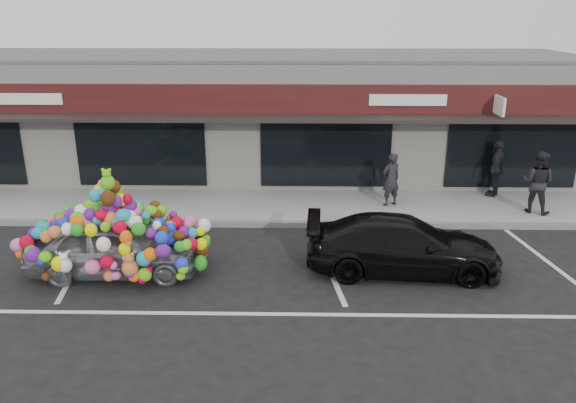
{
  "coord_description": "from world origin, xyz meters",
  "views": [
    {
      "loc": [
        2.11,
        -12.22,
        5.79
      ],
      "look_at": [
        1.85,
        1.4,
        1.13
      ],
      "focal_mm": 35.0,
      "sensor_mm": 36.0,
      "label": 1
    }
  ],
  "objects_px": {
    "pedestrian_b": "(537,182)",
    "pedestrian_c": "(496,168)",
    "toy_car": "(114,240)",
    "pedestrian_a": "(391,180)",
    "black_sedan": "(403,245)"
  },
  "relations": [
    {
      "from": "black_sedan",
      "to": "pedestrian_c",
      "type": "bearing_deg",
      "value": -33.37
    },
    {
      "from": "toy_car",
      "to": "pedestrian_c",
      "type": "height_order",
      "value": "toy_car"
    },
    {
      "from": "pedestrian_b",
      "to": "pedestrian_c",
      "type": "relative_size",
      "value": 1.0
    },
    {
      "from": "pedestrian_b",
      "to": "toy_car",
      "type": "bearing_deg",
      "value": 52.91
    },
    {
      "from": "toy_car",
      "to": "pedestrian_a",
      "type": "bearing_deg",
      "value": -59.22
    },
    {
      "from": "pedestrian_a",
      "to": "pedestrian_b",
      "type": "xyz_separation_m",
      "value": [
        4.15,
        -0.53,
        0.1
      ]
    },
    {
      "from": "toy_car",
      "to": "pedestrian_b",
      "type": "distance_m",
      "value": 11.81
    },
    {
      "from": "toy_car",
      "to": "pedestrian_c",
      "type": "bearing_deg",
      "value": -64.21
    },
    {
      "from": "pedestrian_b",
      "to": "pedestrian_c",
      "type": "distance_m",
      "value": 1.68
    },
    {
      "from": "black_sedan",
      "to": "pedestrian_c",
      "type": "xyz_separation_m",
      "value": [
        3.83,
        5.23,
        0.42
      ]
    },
    {
      "from": "pedestrian_a",
      "to": "pedestrian_b",
      "type": "relative_size",
      "value": 0.89
    },
    {
      "from": "toy_car",
      "to": "pedestrian_a",
      "type": "xyz_separation_m",
      "value": [
        6.98,
        4.48,
        0.14
      ]
    },
    {
      "from": "toy_car",
      "to": "pedestrian_c",
      "type": "xyz_separation_m",
      "value": [
        10.45,
        5.49,
        0.24
      ]
    },
    {
      "from": "black_sedan",
      "to": "pedestrian_b",
      "type": "bearing_deg",
      "value": -47.85
    },
    {
      "from": "toy_car",
      "to": "black_sedan",
      "type": "bearing_deg",
      "value": -89.7
    }
  ]
}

